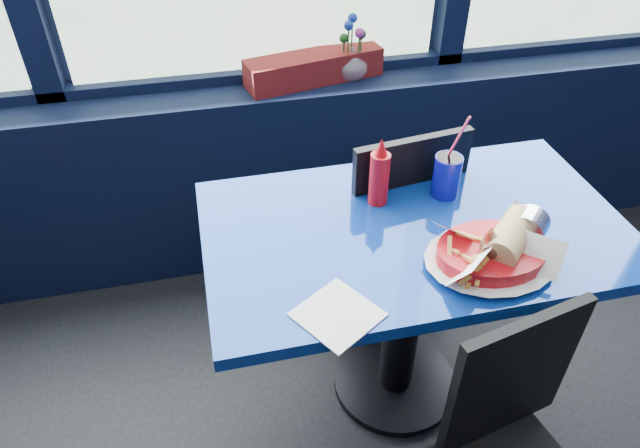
# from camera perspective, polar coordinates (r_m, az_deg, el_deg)

# --- Properties ---
(window_sill) EXTENTS (5.00, 0.26, 0.80)m
(window_sill) POSITION_cam_1_polar(r_m,az_deg,el_deg) (2.47, -5.00, 5.08)
(window_sill) COLOR black
(window_sill) RESTS_ON ground
(near_table) EXTENTS (1.20, 0.70, 0.75)m
(near_table) POSITION_cam_1_polar(r_m,az_deg,el_deg) (1.76, 8.91, -4.70)
(near_table) COLOR black
(near_table) RESTS_ON ground
(chair_near_back) EXTENTS (0.46, 0.46, 0.91)m
(chair_near_back) POSITION_cam_1_polar(r_m,az_deg,el_deg) (2.04, 7.69, 0.76)
(chair_near_back) COLOR black
(chair_near_back) RESTS_ON ground
(planter_box) EXTENTS (0.56, 0.24, 0.11)m
(planter_box) POSITION_cam_1_polar(r_m,az_deg,el_deg) (2.29, -0.60, 15.39)
(planter_box) COLOR maroon
(planter_box) RESTS_ON window_sill
(flower_vase) EXTENTS (0.13, 0.13, 0.25)m
(flower_vase) POSITION_cam_1_polar(r_m,az_deg,el_deg) (2.30, 3.26, 16.06)
(flower_vase) COLOR silver
(flower_vase) RESTS_ON window_sill
(food_basket) EXTENTS (0.38, 0.38, 0.11)m
(food_basket) POSITION_cam_1_polar(r_m,az_deg,el_deg) (1.54, 17.03, -2.53)
(food_basket) COLOR #B80C13
(food_basket) RESTS_ON near_table
(ketchup_bottle) EXTENTS (0.06, 0.06, 0.22)m
(ketchup_bottle) POSITION_cam_1_polar(r_m,az_deg,el_deg) (1.66, 5.95, 4.89)
(ketchup_bottle) COLOR #B80C13
(ketchup_bottle) RESTS_ON near_table
(soda_cup) EXTENTS (0.08, 0.08, 0.28)m
(soda_cup) POSITION_cam_1_polar(r_m,az_deg,el_deg) (1.74, 12.55, 4.80)
(soda_cup) COLOR #0C0D8B
(soda_cup) RESTS_ON near_table
(napkin) EXTENTS (0.24, 0.24, 0.00)m
(napkin) POSITION_cam_1_polar(r_m,az_deg,el_deg) (1.37, 1.77, -9.04)
(napkin) COLOR white
(napkin) RESTS_ON near_table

